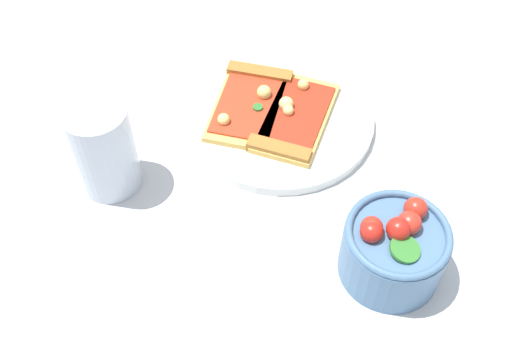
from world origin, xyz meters
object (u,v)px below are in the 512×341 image
(pizza_slice_near, at_px, (292,119))
(soda_glass, at_px, (104,150))
(plate, at_px, (280,118))
(pizza_slice_far, at_px, (251,100))
(salad_bowl, at_px, (394,248))

(pizza_slice_near, height_order, soda_glass, soda_glass)
(plate, distance_m, soda_glass, 0.24)
(pizza_slice_far, distance_m, salad_bowl, 0.29)
(plate, height_order, soda_glass, soda_glass)
(pizza_slice_far, distance_m, soda_glass, 0.21)
(pizza_slice_near, xyz_separation_m, soda_glass, (-0.09, -0.22, 0.04))
(pizza_slice_near, xyz_separation_m, salad_bowl, (0.22, -0.07, 0.02))
(pizza_slice_near, relative_size, salad_bowl, 1.53)
(pizza_slice_far, height_order, salad_bowl, salad_bowl)
(soda_glass, bearing_deg, pizza_slice_far, 82.64)
(plate, xyz_separation_m, salad_bowl, (0.24, -0.07, 0.03))
(plate, relative_size, soda_glass, 2.04)
(plate, distance_m, pizza_slice_far, 0.05)
(plate, relative_size, pizza_slice_far, 1.48)
(plate, relative_size, salad_bowl, 2.23)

